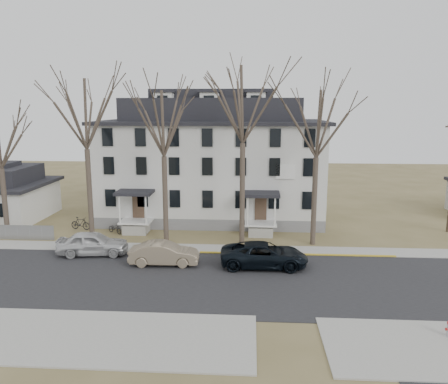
# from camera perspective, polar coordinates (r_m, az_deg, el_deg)

# --- Properties ---
(ground) EXTENTS (120.00, 120.00, 0.00)m
(ground) POSITION_cam_1_polar(r_m,az_deg,el_deg) (25.42, -0.50, -13.33)
(ground) COLOR olive
(ground) RESTS_ON ground
(main_road) EXTENTS (120.00, 10.00, 0.04)m
(main_road) POSITION_cam_1_polar(r_m,az_deg,el_deg) (27.25, -0.19, -11.59)
(main_road) COLOR #27272A
(main_road) RESTS_ON ground
(far_sidewalk) EXTENTS (120.00, 2.00, 0.08)m
(far_sidewalk) POSITION_cam_1_polar(r_m,az_deg,el_deg) (32.86, 0.51, -7.57)
(far_sidewalk) COLOR #A09F97
(far_sidewalk) RESTS_ON ground
(near_sidewalk_left) EXTENTS (20.00, 5.00, 0.08)m
(near_sidewalk_left) POSITION_cam_1_polar(r_m,az_deg,el_deg) (23.05, -22.73, -16.95)
(near_sidewalk_left) COLOR #A09F97
(near_sidewalk_left) RESTS_ON ground
(yellow_curb) EXTENTS (14.00, 0.25, 0.06)m
(yellow_curb) POSITION_cam_1_polar(r_m,az_deg,el_deg) (32.13, 9.45, -8.16)
(yellow_curb) COLOR gold
(yellow_curb) RESTS_ON ground
(boarding_house) EXTENTS (20.80, 12.36, 12.05)m
(boarding_house) POSITION_cam_1_polar(r_m,az_deg,el_deg) (41.52, -1.48, 3.99)
(boarding_house) COLOR slate
(boarding_house) RESTS_ON ground
(small_house) EXTENTS (8.70, 8.70, 5.00)m
(small_house) POSITION_cam_1_polar(r_m,az_deg,el_deg) (46.44, -27.10, -0.39)
(small_house) COLOR silver
(small_house) RESTS_ON ground
(tree_far_left) EXTENTS (8.40, 8.40, 13.72)m
(tree_far_left) POSITION_cam_1_polar(r_m,az_deg,el_deg) (35.25, -17.75, 10.30)
(tree_far_left) COLOR #473B31
(tree_far_left) RESTS_ON ground
(tree_mid_left) EXTENTS (7.80, 7.80, 12.74)m
(tree_mid_left) POSITION_cam_1_polar(r_m,az_deg,el_deg) (33.57, -7.96, 9.44)
(tree_mid_left) COLOR #473B31
(tree_mid_left) RESTS_ON ground
(tree_center) EXTENTS (9.00, 9.00, 14.70)m
(tree_center) POSITION_cam_1_polar(r_m,az_deg,el_deg) (32.90, 2.50, 12.08)
(tree_center) COLOR #473B31
(tree_center) RESTS_ON ground
(tree_mid_right) EXTENTS (7.80, 7.80, 12.74)m
(tree_mid_right) POSITION_cam_1_polar(r_m,az_deg,el_deg) (33.25, 12.13, 9.28)
(tree_mid_right) COLOR #473B31
(tree_mid_right) RESTS_ON ground
(car_silver) EXTENTS (5.18, 2.58, 1.70)m
(car_silver) POSITION_cam_1_polar(r_m,az_deg,el_deg) (32.88, -16.77, -6.49)
(car_silver) COLOR silver
(car_silver) RESTS_ON ground
(car_tan) EXTENTS (4.70, 1.80, 1.53)m
(car_tan) POSITION_cam_1_polar(r_m,az_deg,el_deg) (29.92, -7.84, -8.02)
(car_tan) COLOR gray
(car_tan) RESTS_ON ground
(car_navy) EXTENTS (5.81, 2.72, 1.61)m
(car_navy) POSITION_cam_1_polar(r_m,az_deg,el_deg) (29.41, 5.26, -8.23)
(car_navy) COLOR black
(car_navy) RESTS_ON ground
(bicycle_left) EXTENTS (1.62, 1.33, 0.83)m
(bicycle_left) POSITION_cam_1_polar(r_m,az_deg,el_deg) (37.91, -14.05, -4.69)
(bicycle_left) COLOR black
(bicycle_left) RESTS_ON ground
(bicycle_right) EXTENTS (1.91, 0.92, 1.11)m
(bicycle_right) POSITION_cam_1_polar(r_m,az_deg,el_deg) (39.80, -18.23, -3.97)
(bicycle_right) COLOR black
(bicycle_right) RESTS_ON ground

